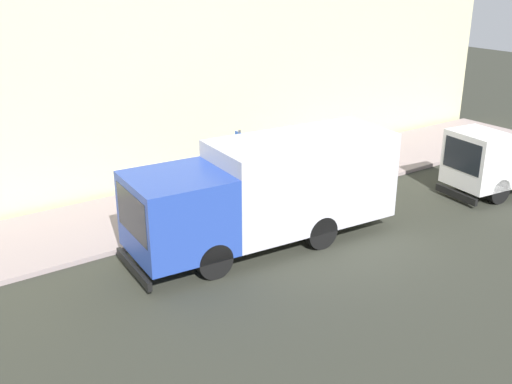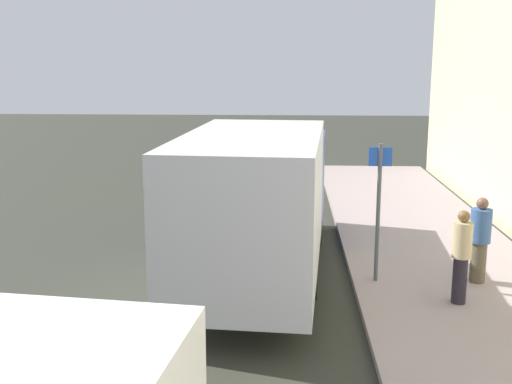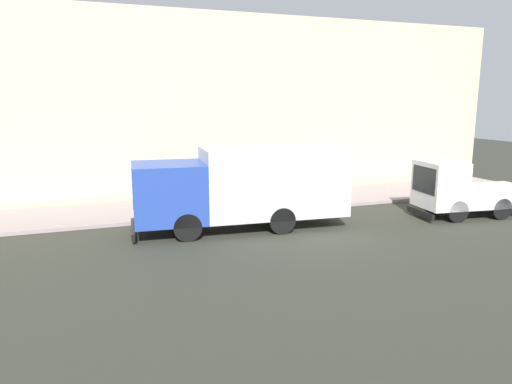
{
  "view_description": "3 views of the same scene",
  "coord_description": "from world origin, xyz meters",
  "px_view_note": "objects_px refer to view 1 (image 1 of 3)",
  "views": [
    {
      "loc": [
        -11.91,
        11.56,
        7.8
      ],
      "look_at": [
        1.22,
        2.32,
        1.66
      ],
      "focal_mm": 42.5,
      "sensor_mm": 36.0,
      "label": 1
    },
    {
      "loc": [
        1.7,
        -10.49,
        4.41
      ],
      "look_at": [
        1.05,
        2.24,
        1.71
      ],
      "focal_mm": 44.27,
      "sensor_mm": 36.0,
      "label": 2
    },
    {
      "loc": [
        -15.17,
        7.32,
        4.8
      ],
      "look_at": [
        1.54,
        1.35,
        1.3
      ],
      "focal_mm": 32.54,
      "sensor_mm": 36.0,
      "label": 3
    }
  ],
  "objects_px": {
    "small_flatbed_truck": "(498,163)",
    "pedestrian_standing": "(257,155)",
    "street_sign_post": "(240,164)",
    "large_utility_truck": "(268,189)",
    "pedestrian_third": "(245,167)",
    "pedestrian_walking": "(208,169)"
  },
  "relations": [
    {
      "from": "small_flatbed_truck",
      "to": "pedestrian_standing",
      "type": "relative_size",
      "value": 3.06
    },
    {
      "from": "pedestrian_standing",
      "to": "street_sign_post",
      "type": "bearing_deg",
      "value": -147.27
    },
    {
      "from": "large_utility_truck",
      "to": "pedestrian_third",
      "type": "bearing_deg",
      "value": -20.34
    },
    {
      "from": "large_utility_truck",
      "to": "street_sign_post",
      "type": "bearing_deg",
      "value": -9.22
    },
    {
      "from": "small_flatbed_truck",
      "to": "pedestrian_third",
      "type": "xyz_separation_m",
      "value": [
        4.91,
        7.52,
        -0.04
      ]
    },
    {
      "from": "pedestrian_walking",
      "to": "large_utility_truck",
      "type": "bearing_deg",
      "value": 55.48
    },
    {
      "from": "pedestrian_standing",
      "to": "street_sign_post",
      "type": "xyz_separation_m",
      "value": [
        -2.39,
        2.34,
        0.73
      ]
    },
    {
      "from": "small_flatbed_truck",
      "to": "pedestrian_walking",
      "type": "xyz_separation_m",
      "value": [
        5.56,
        8.65,
        -0.06
      ]
    },
    {
      "from": "pedestrian_standing",
      "to": "pedestrian_third",
      "type": "xyz_separation_m",
      "value": [
        -1.07,
        1.23,
        0.04
      ]
    },
    {
      "from": "pedestrian_walking",
      "to": "pedestrian_standing",
      "type": "relative_size",
      "value": 1.03
    },
    {
      "from": "pedestrian_standing",
      "to": "pedestrian_third",
      "type": "distance_m",
      "value": 1.63
    },
    {
      "from": "street_sign_post",
      "to": "pedestrian_standing",
      "type": "bearing_deg",
      "value": -44.39
    },
    {
      "from": "pedestrian_walking",
      "to": "pedestrian_third",
      "type": "relative_size",
      "value": 0.99
    },
    {
      "from": "pedestrian_walking",
      "to": "pedestrian_standing",
      "type": "height_order",
      "value": "pedestrian_walking"
    },
    {
      "from": "large_utility_truck",
      "to": "pedestrian_walking",
      "type": "bearing_deg",
      "value": -2.82
    },
    {
      "from": "large_utility_truck",
      "to": "pedestrian_walking",
      "type": "height_order",
      "value": "large_utility_truck"
    },
    {
      "from": "pedestrian_standing",
      "to": "pedestrian_third",
      "type": "height_order",
      "value": "pedestrian_third"
    },
    {
      "from": "large_utility_truck",
      "to": "pedestrian_third",
      "type": "relative_size",
      "value": 4.83
    },
    {
      "from": "pedestrian_standing",
      "to": "pedestrian_walking",
      "type": "bearing_deg",
      "value": 177.17
    },
    {
      "from": "large_utility_truck",
      "to": "pedestrian_walking",
      "type": "xyz_separation_m",
      "value": [
        4.27,
        -0.53,
        -0.67
      ]
    },
    {
      "from": "large_utility_truck",
      "to": "street_sign_post",
      "type": "xyz_separation_m",
      "value": [
        2.3,
        -0.55,
        0.04
      ]
    },
    {
      "from": "pedestrian_walking",
      "to": "street_sign_post",
      "type": "height_order",
      "value": "street_sign_post"
    }
  ]
}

